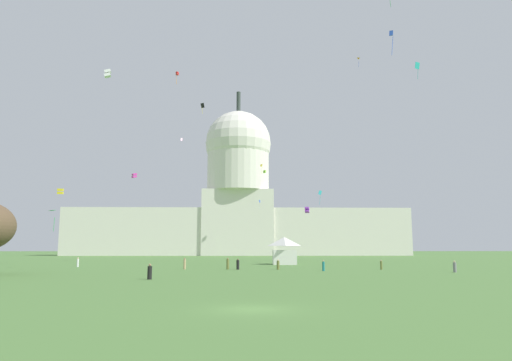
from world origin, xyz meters
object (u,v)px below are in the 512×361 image
object	(u,v)px
person_black_back_left	(238,265)
kite_pink_high	(181,139)
event_tent	(284,251)
kite_red_high	(177,74)
person_grey_lawn_far_right	(455,267)
kite_violet_low	(307,210)
person_black_aisle_center	(150,272)
kite_white_mid	(108,74)
capitol_building	(238,201)
kite_yellow_low	(60,191)
person_white_front_left	(78,263)
person_teal_deep_crowd	(323,266)
kite_magenta_mid	(134,176)
kite_orange_high	(360,59)
person_olive_near_tree_west	(228,264)
person_tan_near_tent	(185,264)
person_olive_front_center	(278,265)
person_olive_mid_right	(381,265)
kite_green_low	(56,213)
kite_black_high	(203,106)
kite_cyan_mid	(320,194)
kite_lime_mid	(265,172)
kite_turquoise_high	(417,66)
kite_gold_mid	(261,166)
kite_blue_mid_b	(392,38)

from	to	relation	value
person_black_back_left	kite_pink_high	bearing A→B (deg)	-168.98
event_tent	kite_red_high	distance (m)	57.84
person_grey_lawn_far_right	kite_violet_low	world-z (taller)	kite_violet_low
person_black_aisle_center	kite_white_mid	distance (m)	46.24
event_tent	person_grey_lawn_far_right	bearing A→B (deg)	-53.89
capitol_building	kite_yellow_low	world-z (taller)	capitol_building
person_white_front_left	kite_red_high	size ratio (longest dim) A/B	0.48
person_teal_deep_crowd	capitol_building	bearing A→B (deg)	-149.02
kite_red_high	kite_pink_high	bearing A→B (deg)	132.82
person_white_front_left	kite_magenta_mid	xyz separation A→B (m)	(1.94, 30.83, 20.20)
event_tent	person_grey_lawn_far_right	xyz separation A→B (m)	(20.64, -30.15, -1.98)
person_black_back_left	kite_orange_high	xyz separation A→B (m)	(36.18, 59.70, 59.12)
person_black_back_left	kite_violet_low	distance (m)	35.77
person_black_back_left	person_olive_near_tree_west	bearing A→B (deg)	-115.77
kite_yellow_low	person_black_back_left	bearing A→B (deg)	138.19
person_tan_near_tent	kite_magenta_mid	size ratio (longest dim) A/B	1.21
person_teal_deep_crowd	person_olive_near_tree_west	xyz separation A→B (m)	(-14.03, 5.18, 0.10)
person_olive_front_center	person_grey_lawn_far_right	xyz separation A→B (m)	(23.59, -8.57, 0.00)
person_olive_mid_right	kite_red_high	distance (m)	76.71
person_olive_near_tree_west	kite_green_low	xyz separation A→B (m)	(-28.39, 3.63, 8.09)
person_tan_near_tent	person_black_aisle_center	bearing A→B (deg)	-80.79
person_olive_mid_right	kite_black_high	bearing A→B (deg)	-23.29
kite_red_high	kite_pink_high	distance (m)	34.77
person_black_back_left	person_grey_lawn_far_right	world-z (taller)	person_black_back_left
person_tan_near_tent	kite_green_low	world-z (taller)	kite_green_low
person_black_back_left	kite_white_mid	distance (m)	41.30
person_teal_deep_crowd	kite_yellow_low	size ratio (longest dim) A/B	1.20
kite_violet_low	kite_orange_high	bearing A→B (deg)	72.51
person_tan_near_tent	kite_orange_high	world-z (taller)	kite_orange_high
person_teal_deep_crowd	person_black_aisle_center	size ratio (longest dim) A/B	0.94
kite_orange_high	kite_black_high	size ratio (longest dim) A/B	0.74
person_olive_front_center	kite_magenta_mid	size ratio (longest dim) A/B	1.09
person_black_aisle_center	kite_cyan_mid	bearing A→B (deg)	-60.75
kite_cyan_mid	kite_lime_mid	world-z (taller)	kite_lime_mid
kite_lime_mid	kite_pink_high	size ratio (longest dim) A/B	1.22
person_olive_mid_right	kite_turquoise_high	size ratio (longest dim) A/B	0.39
person_olive_front_center	kite_orange_high	size ratio (longest dim) A/B	0.62
kite_orange_high	kite_cyan_mid	distance (m)	43.51
kite_black_high	kite_gold_mid	size ratio (longest dim) A/B	1.14
person_olive_front_center	person_tan_near_tent	size ratio (longest dim) A/B	0.89
kite_black_high	capitol_building	bearing A→B (deg)	-34.71
kite_lime_mid	kite_green_low	distance (m)	110.56
person_olive_near_tree_west	kite_violet_low	bearing A→B (deg)	23.18
person_olive_near_tree_west	person_grey_lawn_far_right	bearing A→B (deg)	-54.31
person_black_aisle_center	kite_magenta_mid	size ratio (longest dim) A/B	1.15
person_black_aisle_center	kite_cyan_mid	distance (m)	87.43
kite_yellow_low	kite_violet_low	bearing A→B (deg)	178.37
person_tan_near_tent	kite_red_high	size ratio (longest dim) A/B	0.51
kite_turquoise_high	kite_cyan_mid	world-z (taller)	kite_turquoise_high
kite_violet_low	kite_blue_mid_b	distance (m)	46.66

